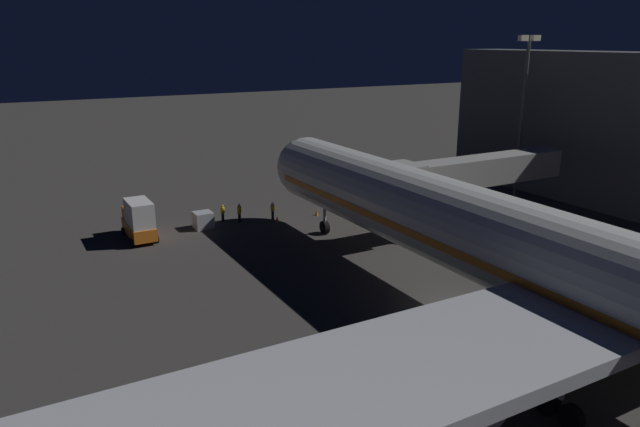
% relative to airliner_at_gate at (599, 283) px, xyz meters
% --- Properties ---
extents(ground_plane, '(320.00, 320.00, 0.00)m').
position_rel_airliner_at_gate_xyz_m(ground_plane, '(-0.00, -10.27, -5.42)').
color(ground_plane, '#383533').
extents(airliner_at_gate, '(54.63, 68.21, 18.27)m').
position_rel_airliner_at_gate_xyz_m(airliner_at_gate, '(0.00, 0.00, 0.00)').
color(airliner_at_gate, silver).
rests_on(airliner_at_gate, ground_plane).
extents(jet_bridge, '(19.94, 3.40, 7.05)m').
position_rel_airliner_at_gate_xyz_m(jet_bridge, '(-10.84, -21.98, 0.10)').
color(jet_bridge, '#9E9E99').
rests_on(jet_bridge, ground_plane).
extents(apron_floodlight_mast, '(2.90, 0.50, 17.47)m').
position_rel_airliner_at_gate_xyz_m(apron_floodlight_mast, '(-25.50, -28.90, 4.75)').
color(apron_floodlight_mast, '#59595E').
rests_on(apron_floodlight_mast, ground_plane).
extents(catering_truck, '(2.36, 5.13, 3.64)m').
position_rel_airliner_at_gate_xyz_m(catering_truck, '(15.08, -34.23, -3.59)').
color(catering_truck, orange).
rests_on(catering_truck, ground_plane).
extents(baggage_container_near_belt, '(1.68, 1.67, 1.55)m').
position_rel_airliner_at_gate_xyz_m(baggage_container_near_belt, '(9.13, -34.58, -4.64)').
color(baggage_container_near_belt, '#B7BABF').
rests_on(baggage_container_near_belt, ground_plane).
extents(ground_crew_near_nose_gear, '(0.40, 0.40, 1.69)m').
position_rel_airliner_at_gate_xyz_m(ground_crew_near_nose_gear, '(6.80, -35.70, -4.49)').
color(ground_crew_near_nose_gear, black).
rests_on(ground_crew_near_nose_gear, ground_plane).
extents(ground_crew_by_belt_loader, '(0.40, 0.40, 1.83)m').
position_rel_airliner_at_gate_xyz_m(ground_crew_by_belt_loader, '(5.45, -34.73, -4.41)').
color(ground_crew_by_belt_loader, black).
rests_on(ground_crew_by_belt_loader, ground_plane).
extents(ground_crew_by_tug, '(0.40, 0.40, 1.76)m').
position_rel_airliner_at_gate_xyz_m(ground_crew_by_tug, '(2.27, -33.95, -4.45)').
color(ground_crew_by_tug, black).
rests_on(ground_crew_by_tug, ground_plane).
extents(traffic_cone_nose_port, '(0.36, 0.36, 0.55)m').
position_rel_airliner_at_gate_xyz_m(traffic_cone_nose_port, '(-2.20, -33.11, -5.14)').
color(traffic_cone_nose_port, orange).
rests_on(traffic_cone_nose_port, ground_plane).
extents(traffic_cone_nose_starboard, '(0.36, 0.36, 0.55)m').
position_rel_airliner_at_gate_xyz_m(traffic_cone_nose_starboard, '(2.20, -33.11, -5.14)').
color(traffic_cone_nose_starboard, orange).
rests_on(traffic_cone_nose_starboard, ground_plane).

